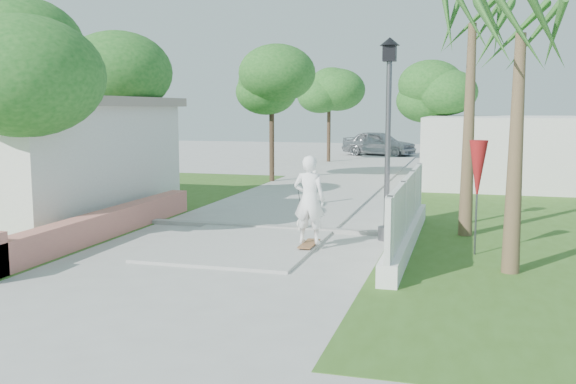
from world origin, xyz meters
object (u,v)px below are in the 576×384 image
(street_lamp, at_px, (388,131))
(patio_umbrella, at_px, (478,171))
(bollard, at_px, (315,187))
(parked_car, at_px, (379,143))
(dog, at_px, (302,222))
(skateboarder, at_px, (305,202))

(street_lamp, bearing_deg, patio_umbrella, -27.76)
(street_lamp, bearing_deg, bollard, 120.96)
(street_lamp, height_order, parked_car, street_lamp)
(bollard, bearing_deg, patio_umbrella, -50.09)
(bollard, distance_m, dog, 4.05)
(street_lamp, distance_m, dog, 3.08)
(bollard, bearing_deg, street_lamp, -59.04)
(street_lamp, bearing_deg, dog, 165.86)
(skateboarder, relative_size, parked_car, 0.55)
(bollard, bearing_deg, skateboarder, -79.10)
(dog, bearing_deg, street_lamp, -24.25)
(parked_car, bearing_deg, patio_umbrella, -148.73)
(skateboarder, distance_m, parked_car, 26.31)
(patio_umbrella, relative_size, parked_car, 0.51)
(dog, bearing_deg, bollard, 88.92)
(dog, xyz_separation_m, parked_car, (-1.53, 24.97, 0.57))
(street_lamp, height_order, bollard, street_lamp)
(bollard, relative_size, patio_umbrella, 0.47)
(patio_umbrella, relative_size, skateboarder, 0.93)
(patio_umbrella, height_order, parked_car, patio_umbrella)
(street_lamp, xyz_separation_m, dog, (-2.07, 0.52, -2.22))
(skateboarder, height_order, parked_car, skateboarder)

